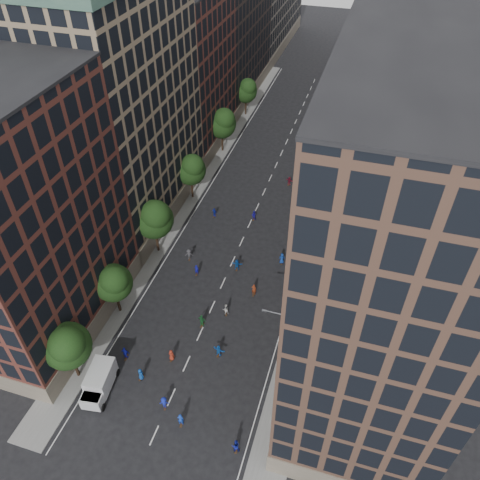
{
  "coord_description": "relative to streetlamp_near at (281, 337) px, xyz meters",
  "views": [
    {
      "loc": [
        15.08,
        -19.31,
        46.92
      ],
      "look_at": [
        0.32,
        29.6,
        2.0
      ],
      "focal_mm": 35.0,
      "sensor_mm": 36.0,
      "label": 1
    }
  ],
  "objects": [
    {
      "name": "skater_11",
      "position": [
        -9.32,
        13.64,
        -4.32
      ],
      "size": [
        1.62,
        0.63,
        1.7
      ],
      "primitive_type": "imported",
      "rotation": [
        0.0,
        0.0,
        3.22
      ],
      "color": "#144DA5",
      "rests_on": "ground"
    },
    {
      "name": "streetlamp_far",
      "position": [
        0.0,
        33.0,
        0.0
      ],
      "size": [
        2.64,
        0.22,
        9.06
      ],
      "color": "#595B60",
      "rests_on": "ground"
    },
    {
      "name": "skater_4",
      "position": [
        -17.46,
        -4.3,
        -4.24
      ],
      "size": [
        1.11,
        0.51,
        1.85
      ],
      "primitive_type": "imported",
      "rotation": [
        0.0,
        0.0,
        3.2
      ],
      "color": "#121592",
      "rests_on": "ground"
    },
    {
      "name": "tree_left_4",
      "position": [
        -21.37,
        43.84,
        0.93
      ],
      "size": [
        5.4,
        5.4,
        9.08
      ],
      "color": "black",
      "rests_on": "ground"
    },
    {
      "name": "tree_right_b",
      "position": [
        1.02,
        55.85,
        0.79
      ],
      "size": [
        5.2,
        5.2,
        8.83
      ],
      "color": "black",
      "rests_on": "ground"
    },
    {
      "name": "cargo_van",
      "position": [
        -18.19,
        -8.88,
        -3.67
      ],
      "size": [
        3.18,
        5.6,
        2.84
      ],
      "rotation": [
        0.0,
        0.0,
        0.13
      ],
      "color": "silver",
      "rests_on": "ground"
    },
    {
      "name": "bldg_right_c",
      "position": [
        8.63,
        59.0,
        12.33
      ],
      "size": [
        14.0,
        26.0,
        35.0
      ],
      "primitive_type": "cube",
      "color": "#847056",
      "rests_on": "ground"
    },
    {
      "name": "sidewalk_left",
      "position": [
        -22.37,
        35.5,
        -5.09
      ],
      "size": [
        4.0,
        105.0,
        0.15
      ],
      "primitive_type": "cube",
      "color": "slate",
      "rests_on": "ground"
    },
    {
      "name": "tree_left_1",
      "position": [
        -21.39,
        1.86,
        0.38
      ],
      "size": [
        4.8,
        4.8,
        8.21
      ],
      "color": "black",
      "rests_on": "ground"
    },
    {
      "name": "tree_left_2",
      "position": [
        -21.36,
        13.83,
        1.19
      ],
      "size": [
        5.6,
        5.6,
        9.45
      ],
      "color": "black",
      "rests_on": "ground"
    },
    {
      "name": "bldg_left_a",
      "position": [
        -29.37,
        -1.0,
        9.83
      ],
      "size": [
        14.0,
        22.0,
        30.0
      ],
      "primitive_type": "cube",
      "color": "#562821",
      "rests_on": "ground"
    },
    {
      "name": "bldg_right_b",
      "position": [
        8.63,
        32.0,
        11.33
      ],
      "size": [
        14.0,
        28.0,
        33.0
      ],
      "primitive_type": "cube",
      "color": "#665D54",
      "rests_on": "ground"
    },
    {
      "name": "streetlamp_near",
      "position": [
        0.0,
        0.0,
        0.0
      ],
      "size": [
        2.64,
        0.22,
        9.06
      ],
      "color": "#595B60",
      "rests_on": "ground"
    },
    {
      "name": "skater_17",
      "position": [
        -6.72,
        36.37,
        -4.41
      ],
      "size": [
        1.47,
        0.84,
        1.52
      ],
      "primitive_type": "imported",
      "rotation": [
        0.0,
        0.0,
        2.85
      ],
      "color": "maroon",
      "rests_on": "ground"
    },
    {
      "name": "skater_10",
      "position": [
        -10.53,
        2.77,
        -4.21
      ],
      "size": [
        1.18,
        0.63,
        1.91
      ],
      "primitive_type": "imported",
      "rotation": [
        0.0,
        0.0,
        2.99
      ],
      "color": "#1C602C",
      "rests_on": "ground"
    },
    {
      "name": "skater_7",
      "position": [
        -5.74,
        9.71,
        -4.26
      ],
      "size": [
        0.67,
        0.45,
        1.81
      ],
      "primitive_type": "imported",
      "rotation": [
        0.0,
        0.0,
        3.12
      ],
      "color": "maroon",
      "rests_on": "ground"
    },
    {
      "name": "skater_9",
      "position": [
        -16.53,
        13.63,
        -4.29
      ],
      "size": [
        1.27,
        0.96,
        1.75
      ],
      "primitive_type": "imported",
      "rotation": [
        0.0,
        0.0,
        3.45
      ],
      "color": "#3E3D42",
      "rests_on": "ground"
    },
    {
      "name": "skater_3",
      "position": [
        -10.57,
        -8.75,
        -4.35
      ],
      "size": [
        1.2,
        0.91,
        1.64
      ],
      "primitive_type": "imported",
      "rotation": [
        0.0,
        0.0,
        3.46
      ],
      "color": "#1523AF",
      "rests_on": "ground"
    },
    {
      "name": "bldg_right_d",
      "position": [
        8.63,
        92.0,
        9.83
      ],
      "size": [
        14.0,
        40.0,
        30.0
      ],
      "primitive_type": "cube",
      "color": "#4B3428",
      "rests_on": "ground"
    },
    {
      "name": "skater_13",
      "position": [
        -14.4,
        11.09,
        -4.34
      ],
      "size": [
        0.61,
        0.41,
        1.65
      ],
      "primitive_type": "imported",
      "rotation": [
        0.0,
        0.0,
        3.17
      ],
      "color": "#11128F",
      "rests_on": "ground"
    },
    {
      "name": "skater_6",
      "position": [
        -12.22,
        -2.93,
        -4.38
      ],
      "size": [
        0.82,
        0.58,
        1.58
      ],
      "primitive_type": "imported",
      "rotation": [
        0.0,
        0.0,
        3.04
      ],
      "color": "#A12D1A",
      "rests_on": "ground"
    },
    {
      "name": "skater_0",
      "position": [
        -14.53,
        -6.3,
        -4.35
      ],
      "size": [
        0.93,
        0.79,
        1.63
      ],
      "primitive_type": "imported",
      "rotation": [
        0.0,
        0.0,
        2.74
      ],
      "color": "#124193",
      "rests_on": "ground"
    },
    {
      "name": "skater_14",
      "position": [
        -10.05,
        25.2,
        -4.36
      ],
      "size": [
        0.81,
        0.64,
        1.61
      ],
      "primitive_type": "imported",
      "rotation": [
        0.0,
        0.0,
        3.11
      ],
      "color": "#181293",
      "rests_on": "ground"
    },
    {
      "name": "skater_8",
      "position": [
        -8.29,
        5.44,
        -4.33
      ],
      "size": [
        1.0,
        0.92,
        1.67
      ],
      "primitive_type": "imported",
      "rotation": [
        0.0,
        0.0,
        3.58
      ],
      "color": "beige",
      "rests_on": "ground"
    },
    {
      "name": "tree_left_5",
      "position": [
        -21.39,
        59.86,
        0.51
      ],
      "size": [
        4.8,
        4.8,
        8.33
      ],
      "color": "black",
      "rests_on": "ground"
    },
    {
      "name": "skater_12",
      "position": [
        -3.53,
        16.71,
        -4.3
      ],
      "size": [
        0.93,
        0.69,
        1.73
      ],
      "primitive_type": "imported",
      "rotation": [
        0.0,
        0.0,
        3.32
      ],
      "color": "navy",
      "rests_on": "ground"
    },
    {
      "name": "bldg_left_c",
      "position": [
        -29.37,
        46.0,
        8.83
      ],
      "size": [
        14.0,
        20.0,
        28.0
      ],
      "primitive_type": "cube",
      "color": "#562821",
      "rests_on": "ground"
    },
    {
      "name": "bldg_left_b",
      "position": [
        -29.37,
        23.0,
        11.83
      ],
      "size": [
        14.0,
        26.0,
        34.0
      ],
      "primitive_type": "cube",
      "color": "#847056",
      "rests_on": "ground"
    },
    {
      "name": "bldg_right_a",
      "position": [
        8.63,
        3.0,
        12.83
      ],
      "size": [
        14.0,
        30.0,
        36.0
      ],
      "primitive_type": "cube",
      "color": "#4B3428",
      "rests_on": "ground"
    },
    {
      "name": "tree_right_a",
      "position": [
        1.02,
        35.85,
        0.46
      ],
      "size": [
        5.0,
        5.0,
        8.39
      ],
      "color": "black",
      "rests_on": "ground"
    },
    {
      "name": "skater_5",
      "position": [
        -7.13,
        -0.77,
        -4.34
      ],
      "size": [
        1.6,
        0.76,
        1.66
      ],
      "primitive_type": "imported",
      "rotation": [
        0.0,
        0.0,
        2.96
      ],
      "color": "blue",
      "rests_on": "ground"
    },
    {
      "name": "sidewalk_right",
      "position": [
        1.63,
        35.5,
        -5.09
      ],
      "size": [
        4.0,
        105.0,
        0.15
      ],
      "primitive_type": "cube",
      "color": "slate",
      "rests_on": "ground"
    },
    {
      "name": "skater_1",
      "position": [
        -8.14,
        -10.04,
        -4.26
      ],
      "size": [
        0.73,
        0.55,
        1.82
      ],
      "primitive_type": "imported",
      "rotation": [
        0.0,
        0.0,
        3.33
      ],
      "color": "#173EBB",
      "rests_on": "ground"
    },
    {
      "name": "bldg_left_d",
      "position": [
        -29.37,
        70.0,
        10.83
      ],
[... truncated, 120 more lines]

